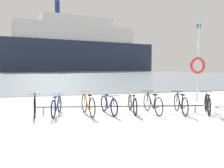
# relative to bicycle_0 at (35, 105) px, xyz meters

# --- Properties ---
(ground) EXTENTS (80.00, 132.00, 0.08)m
(ground) POSITION_rel_bicycle_0_xyz_m (2.21, 49.53, -0.42)
(ground) COLOR white
(bike_rack) EXTENTS (6.25, 1.34, 0.31)m
(bike_rack) POSITION_rel_bicycle_0_xyz_m (3.10, -0.59, -0.10)
(bike_rack) COLOR #4C5156
(bike_rack) RESTS_ON ground
(bicycle_0) EXTENTS (0.46, 1.77, 0.83)m
(bicycle_0) POSITION_rel_bicycle_0_xyz_m (0.00, 0.00, 0.00)
(bicycle_0) COLOR black
(bicycle_0) RESTS_ON ground
(bicycle_1) EXTENTS (0.55, 1.66, 0.76)m
(bicycle_1) POSITION_rel_bicycle_0_xyz_m (0.77, -0.26, -0.03)
(bicycle_1) COLOR black
(bicycle_1) RESTS_ON ground
(bicycle_2) EXTENTS (0.46, 1.70, 0.82)m
(bicycle_2) POSITION_rel_bicycle_0_xyz_m (1.89, -0.45, -0.00)
(bicycle_2) COLOR black
(bicycle_2) RESTS_ON ground
(bicycle_3) EXTENTS (0.46, 1.67, 0.75)m
(bicycle_3) POSITION_rel_bicycle_0_xyz_m (2.67, -0.46, -0.04)
(bicycle_3) COLOR black
(bicycle_3) RESTS_ON ground
(bicycle_4) EXTENTS (0.46, 1.68, 0.76)m
(bicycle_4) POSITION_rel_bicycle_0_xyz_m (3.58, -0.55, -0.03)
(bicycle_4) COLOR black
(bicycle_4) RESTS_ON ground
(bicycle_5) EXTENTS (0.46, 1.78, 0.81)m
(bicycle_5) POSITION_rel_bicycle_0_xyz_m (4.29, -0.82, -0.00)
(bicycle_5) COLOR black
(bicycle_5) RESTS_ON ground
(bicycle_6) EXTENTS (0.57, 1.70, 0.81)m
(bicycle_6) POSITION_rel_bicycle_0_xyz_m (5.30, -1.13, -0.01)
(bicycle_6) COLOR black
(bicycle_6) RESTS_ON ground
(bicycle_7) EXTENTS (0.89, 1.47, 0.79)m
(bicycle_7) POSITION_rel_bicycle_0_xyz_m (6.30, -1.36, -0.02)
(bicycle_7) COLOR black
(bicycle_7) RESTS_ON ground
(rescue_post) EXTENTS (0.85, 0.13, 4.04)m
(rescue_post) POSITION_rel_bicycle_0_xyz_m (7.77, 1.42, 1.52)
(rescue_post) COLOR silver
(rescue_post) RESTS_ON ground
(ferry_ship) EXTENTS (57.44, 22.88, 23.89)m
(ferry_ship) POSITION_rel_bicycle_0_xyz_m (11.39, 76.72, 7.63)
(ferry_ship) COLOR #232D47
(ferry_ship) RESTS_ON ground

